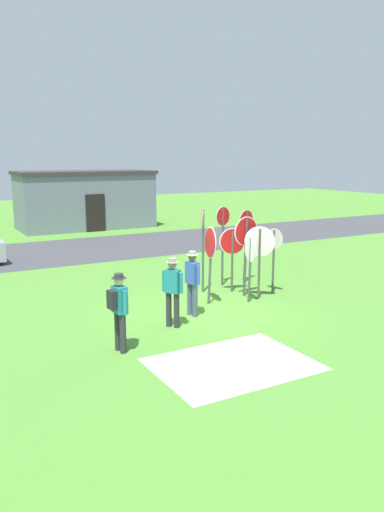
# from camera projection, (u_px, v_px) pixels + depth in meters

# --- Properties ---
(ground_plane) EXTENTS (80.00, 80.00, 0.00)m
(ground_plane) POSITION_uv_depth(u_px,v_px,m) (207.00, 313.00, 13.59)
(ground_plane) COLOR #518E33
(street_asphalt) EXTENTS (60.00, 6.40, 0.01)m
(street_asphalt) POSITION_uv_depth(u_px,v_px,m) (84.00, 249.00, 22.91)
(street_asphalt) COLOR #424247
(street_asphalt) RESTS_ON ground
(concrete_path) EXTENTS (3.20, 2.40, 0.01)m
(concrete_path) POSITION_uv_depth(u_px,v_px,m) (233.00, 364.00, 10.23)
(concrete_path) COLOR #ADAAA3
(concrete_path) RESTS_ON ground
(building_background) EXTENTS (7.78, 3.81, 3.35)m
(building_background) POSITION_uv_depth(u_px,v_px,m) (85.00, 199.00, 29.58)
(building_background) COLOR slate
(building_background) RESTS_ON ground
(stop_sign_rear_right) EXTENTS (0.74, 0.27, 2.47)m
(stop_sign_rear_right) POSITION_uv_depth(u_px,v_px,m) (246.00, 233.00, 16.44)
(stop_sign_rear_right) COLOR #474C4C
(stop_sign_rear_right) RESTS_ON ground
(stop_sign_leaning_left) EXTENTS (0.68, 0.60, 2.18)m
(stop_sign_leaning_left) POSITION_uv_depth(u_px,v_px,m) (260.00, 249.00, 14.67)
(stop_sign_leaning_left) COLOR #474C4C
(stop_sign_leaning_left) RESTS_ON ground
(stop_sign_far_back) EXTENTS (0.36, 0.56, 2.65)m
(stop_sign_far_back) POSITION_uv_depth(u_px,v_px,m) (203.00, 236.00, 15.36)
(stop_sign_far_back) COLOR #474C4C
(stop_sign_far_back) RESTS_ON ground
(stop_sign_tallest) EXTENTS (0.79, 0.28, 2.02)m
(stop_sign_tallest) POSITION_uv_depth(u_px,v_px,m) (232.00, 248.00, 15.46)
(stop_sign_tallest) COLOR #474C4C
(stop_sign_tallest) RESTS_ON ground
(stop_sign_nearest) EXTENTS (0.20, 0.61, 2.02)m
(stop_sign_nearest) POSITION_uv_depth(u_px,v_px,m) (274.00, 250.00, 15.31)
(stop_sign_nearest) COLOR #474C4C
(stop_sign_nearest) RESTS_ON ground
(stop_sign_leaning_right) EXTENTS (0.88, 0.15, 2.43)m
(stop_sign_leaning_right) POSITION_uv_depth(u_px,v_px,m) (246.00, 241.00, 14.90)
(stop_sign_leaning_right) COLOR #474C4C
(stop_sign_leaning_right) RESTS_ON ground
(stop_sign_center_cluster) EXTENTS (0.23, 0.90, 2.23)m
(stop_sign_center_cluster) POSITION_uv_depth(u_px,v_px,m) (210.00, 251.00, 14.16)
(stop_sign_center_cluster) COLOR #474C4C
(stop_sign_center_cluster) RESTS_ON ground
(stop_sign_low_front) EXTENTS (0.18, 0.74, 1.94)m
(stop_sign_low_front) POSITION_uv_depth(u_px,v_px,m) (250.00, 258.00, 14.37)
(stop_sign_low_front) COLOR #474C4C
(stop_sign_low_front) RESTS_ON ground
(stop_sign_rear_left) EXTENTS (0.62, 0.17, 2.60)m
(stop_sign_rear_left) POSITION_uv_depth(u_px,v_px,m) (223.00, 233.00, 16.18)
(stop_sign_rear_left) COLOR #474C4C
(stop_sign_rear_left) RESTS_ON ground
(person_in_blue) EXTENTS (0.39, 0.48, 1.74)m
(person_in_blue) POSITION_uv_depth(u_px,v_px,m) (173.00, 288.00, 12.29)
(person_in_blue) COLOR #2D2D33
(person_in_blue) RESTS_ON ground
(person_holding_notes) EXTENTS (0.31, 0.56, 1.74)m
(person_holding_notes) POSITION_uv_depth(u_px,v_px,m) (192.00, 279.00, 13.18)
(person_holding_notes) COLOR #4C5670
(person_holding_notes) RESTS_ON ground
(person_near_signs) EXTENTS (0.41, 0.57, 1.74)m
(person_near_signs) POSITION_uv_depth(u_px,v_px,m) (119.00, 307.00, 10.69)
(person_near_signs) COLOR #2D2D33
(person_near_signs) RESTS_ON ground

